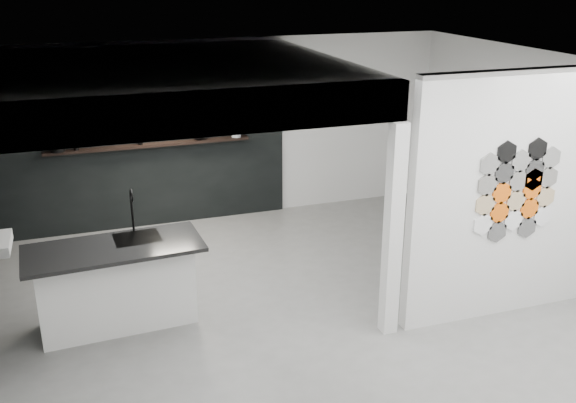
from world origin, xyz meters
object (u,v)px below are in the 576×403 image
at_px(partition_panel, 509,197).
at_px(kitchen_island, 116,283).
at_px(utensil_cup, 76,147).
at_px(stockpot, 57,146).
at_px(glass_bowl, 236,133).
at_px(glass_vase, 238,133).
at_px(bottle_dark, 140,139).
at_px(kettle, 199,134).

bearing_deg(partition_panel, kitchen_island, 165.54).
bearing_deg(partition_panel, utensil_cup, 139.07).
xyz_separation_m(stockpot, utensil_cup, (0.25, 0.00, -0.04)).
height_order(glass_bowl, glass_vase, glass_vase).
bearing_deg(kitchen_island, partition_panel, -17.60).
height_order(kitchen_island, bottle_dark, kitchen_island).
distance_m(glass_vase, utensil_cup, 2.38).
bearing_deg(partition_panel, glass_bowl, 118.51).
bearing_deg(partition_panel, kettle, 124.77).
bearing_deg(utensil_cup, stockpot, 180.00).
relative_size(glass_vase, utensil_cup, 1.38).
bearing_deg(stockpot, partition_panel, -39.39).
distance_m(kitchen_island, glass_vase, 3.61).
distance_m(stockpot, glass_vase, 2.63).
bearing_deg(kitchen_island, glass_bowl, 49.94).
relative_size(kettle, glass_vase, 1.62).
xyz_separation_m(partition_panel, kitchen_island, (-4.19, 1.08, -0.89)).
distance_m(stockpot, utensil_cup, 0.25).
distance_m(kitchen_island, stockpot, 2.97).
bearing_deg(glass_vase, kettle, 180.00).
relative_size(kitchen_island, utensil_cup, 21.63).
height_order(partition_panel, bottle_dark, partition_panel).
relative_size(stockpot, glass_vase, 1.67).
height_order(partition_panel, glass_vase, partition_panel).
height_order(kettle, bottle_dark, kettle).
relative_size(partition_panel, kettle, 14.19).
xyz_separation_m(kettle, bottle_dark, (-0.87, 0.00, -0.00)).
xyz_separation_m(stockpot, glass_vase, (2.63, 0.00, -0.02)).
height_order(stockpot, glass_bowl, stockpot).
bearing_deg(kettle, kitchen_island, -116.82).
height_order(kettle, glass_vase, kettle).
relative_size(stockpot, bottle_dark, 1.23).
relative_size(stockpot, utensil_cup, 2.31).
height_order(kitchen_island, utensil_cup, kitchen_island).
height_order(partition_panel, glass_bowl, partition_panel).
bearing_deg(glass_bowl, utensil_cup, 180.00).
distance_m(partition_panel, stockpot, 6.09).
xyz_separation_m(stockpot, glass_bowl, (2.61, 0.00, -0.03)).
xyz_separation_m(kitchen_island, bottle_dark, (0.64, 2.78, 0.90)).
relative_size(partition_panel, stockpot, 13.73).
xyz_separation_m(partition_panel, stockpot, (-4.71, 3.87, 0.00)).
height_order(stockpot, utensil_cup, stockpot).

